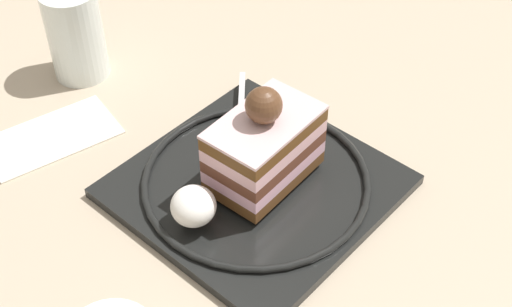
% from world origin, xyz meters
% --- Properties ---
extents(ground_plane, '(2.40, 2.40, 0.00)m').
position_xyz_m(ground_plane, '(0.00, 0.00, 0.00)').
color(ground_plane, tan).
extents(dessert_plate, '(0.27, 0.27, 0.02)m').
position_xyz_m(dessert_plate, '(-0.03, -0.01, 0.01)').
color(dessert_plate, black).
rests_on(dessert_plate, ground_plane).
extents(cake_slice, '(0.08, 0.11, 0.10)m').
position_xyz_m(cake_slice, '(-0.02, 0.00, 0.05)').
color(cake_slice, brown).
rests_on(cake_slice, dessert_plate).
extents(whipped_cream_dollop, '(0.04, 0.04, 0.03)m').
position_xyz_m(whipped_cream_dollop, '(-0.05, -0.07, 0.03)').
color(whipped_cream_dollop, white).
rests_on(whipped_cream_dollop, dessert_plate).
extents(fork, '(0.06, 0.11, 0.00)m').
position_xyz_m(fork, '(-0.08, 0.06, 0.02)').
color(fork, silver).
rests_on(fork, dessert_plate).
extents(drink_glass_far, '(0.06, 0.06, 0.10)m').
position_xyz_m(drink_glass_far, '(-0.28, 0.06, 0.04)').
color(drink_glass_far, white).
rests_on(drink_glass_far, ground_plane).
extents(folded_napkin, '(0.12, 0.15, 0.00)m').
position_xyz_m(folded_napkin, '(-0.24, -0.04, 0.00)').
color(folded_napkin, white).
rests_on(folded_napkin, ground_plane).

